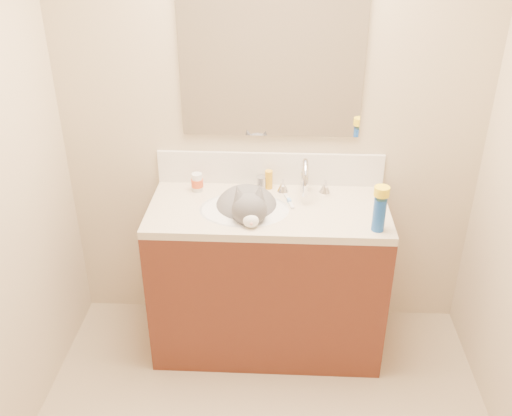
# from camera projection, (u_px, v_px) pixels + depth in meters

# --- Properties ---
(room_shell) EXTENTS (2.24, 2.54, 2.52)m
(room_shell) POSITION_uv_depth(u_px,v_px,m) (261.00, 179.00, 1.69)
(room_shell) COLOR #C1AE90
(room_shell) RESTS_ON ground
(vanity_cabinet) EXTENTS (1.20, 0.55, 0.82)m
(vanity_cabinet) POSITION_uv_depth(u_px,v_px,m) (268.00, 280.00, 3.06)
(vanity_cabinet) COLOR #532316
(vanity_cabinet) RESTS_ON ground
(counter_slab) EXTENTS (1.20, 0.55, 0.04)m
(counter_slab) POSITION_uv_depth(u_px,v_px,m) (268.00, 210.00, 2.86)
(counter_slab) COLOR beige
(counter_slab) RESTS_ON vanity_cabinet
(basin) EXTENTS (0.45, 0.36, 0.14)m
(basin) POSITION_uv_depth(u_px,v_px,m) (244.00, 222.00, 2.86)
(basin) COLOR white
(basin) RESTS_ON vanity_cabinet
(faucet) EXTENTS (0.28, 0.20, 0.21)m
(faucet) POSITION_uv_depth(u_px,v_px,m) (305.00, 180.00, 2.92)
(faucet) COLOR silver
(faucet) RESTS_ON counter_slab
(cat) EXTENTS (0.41, 0.47, 0.34)m
(cat) POSITION_uv_depth(u_px,v_px,m) (247.00, 210.00, 2.86)
(cat) COLOR #504E50
(cat) RESTS_ON basin
(backsplash) EXTENTS (1.20, 0.02, 0.18)m
(backsplash) POSITION_uv_depth(u_px,v_px,m) (270.00, 169.00, 3.03)
(backsplash) COLOR silver
(backsplash) RESTS_ON counter_slab
(mirror) EXTENTS (0.90, 0.02, 0.80)m
(mirror) POSITION_uv_depth(u_px,v_px,m) (272.00, 57.00, 2.75)
(mirror) COLOR white
(mirror) RESTS_ON room_shell
(pill_bottle) EXTENTS (0.07, 0.07, 0.10)m
(pill_bottle) POSITION_uv_depth(u_px,v_px,m) (197.00, 182.00, 2.98)
(pill_bottle) COLOR silver
(pill_bottle) RESTS_ON counter_slab
(pill_label) EXTENTS (0.08, 0.08, 0.04)m
(pill_label) POSITION_uv_depth(u_px,v_px,m) (197.00, 183.00, 2.98)
(pill_label) COLOR #D04A22
(pill_label) RESTS_ON pill_bottle
(silver_jar) EXTENTS (0.06, 0.06, 0.06)m
(silver_jar) POSITION_uv_depth(u_px,v_px,m) (262.00, 182.00, 3.02)
(silver_jar) COLOR #B7B7BC
(silver_jar) RESTS_ON counter_slab
(amber_bottle) EXTENTS (0.05, 0.05, 0.10)m
(amber_bottle) POSITION_uv_depth(u_px,v_px,m) (269.00, 180.00, 3.01)
(amber_bottle) COLOR gold
(amber_bottle) RESTS_ON counter_slab
(toothbrush) EXTENTS (0.05, 0.15, 0.01)m
(toothbrush) POSITION_uv_depth(u_px,v_px,m) (289.00, 201.00, 2.89)
(toothbrush) COLOR silver
(toothbrush) RESTS_ON counter_slab
(toothbrush_head) EXTENTS (0.02, 0.04, 0.02)m
(toothbrush_head) POSITION_uv_depth(u_px,v_px,m) (289.00, 201.00, 2.89)
(toothbrush_head) COLOR #6696DA
(toothbrush_head) RESTS_ON counter_slab
(spray_can) EXTENTS (0.06, 0.06, 0.16)m
(spray_can) POSITION_uv_depth(u_px,v_px,m) (379.00, 215.00, 2.61)
(spray_can) COLOR #1748A5
(spray_can) RESTS_ON counter_slab
(spray_cap) EXTENTS (0.07, 0.07, 0.04)m
(spray_cap) POSITION_uv_depth(u_px,v_px,m) (382.00, 191.00, 2.55)
(spray_cap) COLOR yellow
(spray_cap) RESTS_ON spray_can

